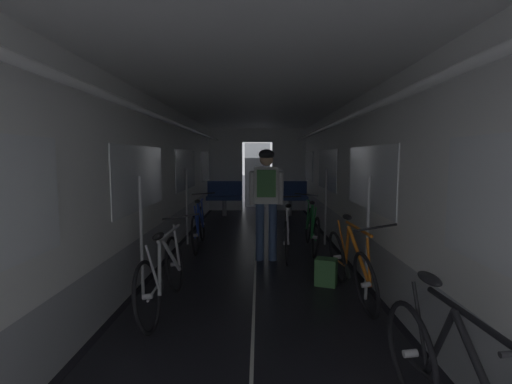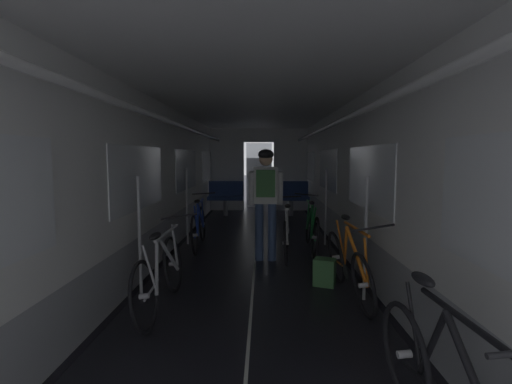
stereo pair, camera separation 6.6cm
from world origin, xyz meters
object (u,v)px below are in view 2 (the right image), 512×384
Objects in this scene: bicycle_blue at (199,226)px; bench_seat_far_right at (291,195)px; bicycle_white_in_aisle at (286,233)px; backpack_on_floor at (325,272)px; bench_seat_far_left at (226,195)px; bicycle_silver at (161,274)px; person_cyclist_aisle at (266,192)px; bicycle_orange at (348,265)px; bicycle_green at (312,228)px.

bench_seat_far_right is at bearing 62.21° from bicycle_blue.
bicycle_white_in_aisle is 4.97× the size of backpack_on_floor.
bench_seat_far_left is 1.80m from bench_seat_far_right.
bench_seat_far_right is at bearing 73.47° from bicycle_silver.
person_cyclist_aisle is 1.02× the size of bicycle_white_in_aisle.
person_cyclist_aisle reaches higher than bench_seat_far_left.
backpack_on_floor is (0.00, -5.52, -0.40)m from bench_seat_far_right.
bicycle_orange is 0.49m from backpack_on_floor.
bench_seat_far_left is at bearing 108.65° from bicycle_white_in_aisle.
bench_seat_far_left is at bearing 89.48° from bicycle_silver.
bicycle_blue is at bearing 175.90° from bicycle_green.
bench_seat_far_right reaches higher than bicycle_blue.
bicycle_green is at bearing 93.60° from bicycle_orange.
bicycle_green is at bearing 39.54° from person_cyclist_aisle.
bicycle_green is 1.00× the size of bicycle_white_in_aisle.
backpack_on_floor is (-0.07, -1.75, -0.21)m from bicycle_green.
bicycle_blue is (-1.98, 0.14, 0.00)m from bicycle_green.
bicycle_silver is at bearing -88.76° from bicycle_blue.
bicycle_silver is 4.98× the size of backpack_on_floor.
bicycle_green is at bearing -63.63° from bench_seat_far_left.
bicycle_silver is (-0.06, -6.26, -0.19)m from bench_seat_far_left.
bench_seat_far_left reaches higher than bicycle_green.
bicycle_silver reaches higher than bench_seat_far_left.
bench_seat_far_right reaches higher than bicycle_white_in_aisle.
bench_seat_far_left is 0.57× the size of person_cyclist_aisle.
bicycle_silver is at bearing -158.35° from backpack_on_floor.
bench_seat_far_right is 4.11m from bicycle_blue.
bicycle_white_in_aisle is (0.34, 0.26, -0.69)m from person_cyclist_aisle.
person_cyclist_aisle is (-0.94, 1.48, 0.69)m from bicycle_orange.
bicycle_green is 1.00× the size of bicycle_orange.
bicycle_orange is (0.21, -5.91, -0.19)m from bench_seat_far_right.
bicycle_orange is at bearing -86.40° from bicycle_green.
backpack_on_floor is at bearing -44.57° from bicycle_blue.
bicycle_orange is 1.00× the size of bicycle_white_in_aisle.
person_cyclist_aisle reaches higher than bicycle_silver.
backpack_on_floor is at bearing -89.97° from bench_seat_far_right.
person_cyclist_aisle is at bearing -34.16° from bicycle_blue.
bench_seat_far_right is at bearing 84.62° from bicycle_white_in_aisle.
bicycle_silver and bicycle_orange have the same top height.
bicycle_silver reaches higher than bench_seat_far_right.
backpack_on_floor is at bearing -73.67° from bicycle_white_in_aisle.
bicycle_silver is 2.25m from person_cyclist_aisle.
bench_seat_far_right is 5.53m from backpack_on_floor.
bicycle_orange is 4.99× the size of backpack_on_floor.
bicycle_blue is (-1.91, -3.63, -0.18)m from bench_seat_far_right.
bench_seat_far_right is 3.78m from bicycle_green.
backpack_on_floor is (1.86, 0.74, -0.21)m from bicycle_silver.
bench_seat_far_left is 6.24m from bicycle_orange.
bicycle_silver is 1.00× the size of bicycle_orange.
backpack_on_floor is at bearing 21.65° from bicycle_silver.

